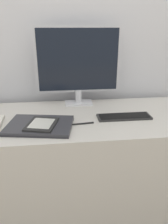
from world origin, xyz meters
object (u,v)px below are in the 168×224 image
Objects in this scene: ereader at (42,124)px; pen at (81,124)px; keyboard at (124,117)px; monitor at (78,63)px; laptop at (40,125)px.

ereader is 0.21m from pen.
keyboard is at bearing 10.97° from ereader.
monitor is 0.43m from pen.
monitor is at bearing 58.50° from ereader.
monitor is 3.77× the size of pen.
laptop is at bearing -124.16° from monitor.
ereader is at bearing -121.50° from monitor.
pen is at bearing -166.02° from keyboard.
keyboard is 2.16× the size of pen.
monitor is 0.45m from keyboard.
ereader is at bearing -172.92° from pen.
monitor reaches higher than ereader.
monitor reaches higher than pen.
keyboard is 0.48m from laptop.
ereader is at bearing -57.61° from laptop.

